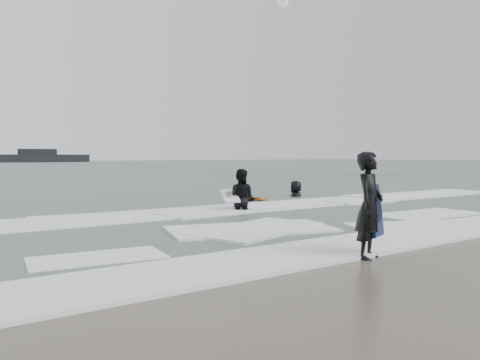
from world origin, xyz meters
TOP-DOWN VIEW (x-y plane):
  - ground at (0.00, 0.00)m, footprint 320.00×320.00m
  - surfer_centre at (-1.54, -1.50)m, footprint 0.85×0.73m
  - surfer_wading at (0.50, 5.72)m, footprint 1.21×1.21m
  - surfer_right_near at (2.38, 7.97)m, footprint 1.17×0.90m
  - surfer_right_far at (5.43, 8.61)m, footprint 1.03×1.11m
  - surf_foam at (0.00, 3.70)m, footprint 30.03×9.06m
  - bodyboards at (0.60, 4.26)m, footprint 4.84×10.36m
  - vessel_horizon at (17.18, 130.04)m, footprint 26.84×4.79m

SIDE VIEW (x-z plane):
  - ground at x=0.00m, z-range 0.00..0.00m
  - surfer_centre at x=-1.54m, z-range -0.98..0.98m
  - surfer_wading at x=0.50m, z-range -0.99..0.99m
  - surfer_right_near at x=2.38m, z-range -0.93..0.93m
  - surfer_right_far at x=5.43m, z-range -0.95..0.95m
  - surf_foam at x=0.00m, z-range 0.00..0.08m
  - bodyboards at x=0.60m, z-range -0.13..1.12m
  - vessel_horizon at x=17.18m, z-range -0.46..3.18m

